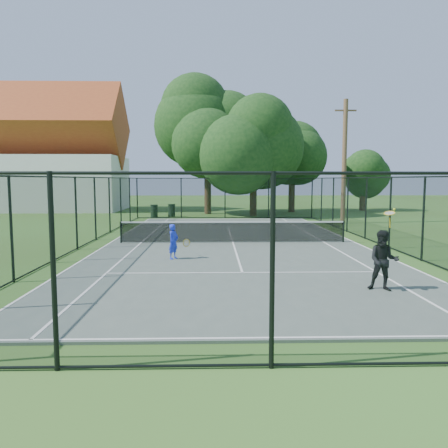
{
  "coord_description": "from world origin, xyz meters",
  "views": [
    {
      "loc": [
        -0.88,
        -19.4,
        2.88
      ],
      "look_at": [
        -0.47,
        -3.0,
        1.2
      ],
      "focal_mm": 35.0,
      "sensor_mm": 36.0,
      "label": 1
    }
  ],
  "objects_px": {
    "tennis_net": "(233,231)",
    "trash_bin_right": "(172,210)",
    "trash_bin_left": "(154,211)",
    "utility_pole": "(344,161)",
    "player_blue": "(174,242)",
    "player_black": "(384,260)"
  },
  "relations": [
    {
      "from": "tennis_net",
      "to": "trash_bin_right",
      "type": "bearing_deg",
      "value": 105.93
    },
    {
      "from": "trash_bin_left",
      "to": "utility_pole",
      "type": "relative_size",
      "value": 0.12
    },
    {
      "from": "utility_pole",
      "to": "trash_bin_left",
      "type": "bearing_deg",
      "value": 159.07
    },
    {
      "from": "trash_bin_right",
      "to": "utility_pole",
      "type": "xyz_separation_m",
      "value": [
        11.76,
        -5.39,
        3.57
      ]
    },
    {
      "from": "tennis_net",
      "to": "player_blue",
      "type": "bearing_deg",
      "value": -119.76
    },
    {
      "from": "tennis_net",
      "to": "trash_bin_right",
      "type": "xyz_separation_m",
      "value": [
        -4.11,
        14.39,
        -0.08
      ]
    },
    {
      "from": "utility_pole",
      "to": "player_black",
      "type": "distance_m",
      "value": 18.39
    },
    {
      "from": "trash_bin_right",
      "to": "player_blue",
      "type": "xyz_separation_m",
      "value": [
        1.81,
        -18.4,
        0.18
      ]
    },
    {
      "from": "trash_bin_left",
      "to": "trash_bin_right",
      "type": "relative_size",
      "value": 0.98
    },
    {
      "from": "trash_bin_right",
      "to": "utility_pole",
      "type": "relative_size",
      "value": 0.12
    },
    {
      "from": "utility_pole",
      "to": "player_blue",
      "type": "xyz_separation_m",
      "value": [
        -9.95,
        -13.01,
        -3.39
      ]
    },
    {
      "from": "trash_bin_right",
      "to": "utility_pole",
      "type": "distance_m",
      "value": 13.42
    },
    {
      "from": "player_blue",
      "to": "player_black",
      "type": "xyz_separation_m",
      "value": [
        5.73,
        -4.6,
        0.16
      ]
    },
    {
      "from": "trash_bin_left",
      "to": "player_blue",
      "type": "xyz_separation_m",
      "value": [
        3.11,
        -18.0,
        0.2
      ]
    },
    {
      "from": "player_black",
      "to": "trash_bin_right",
      "type": "bearing_deg",
      "value": 108.15
    },
    {
      "from": "utility_pole",
      "to": "player_black",
      "type": "height_order",
      "value": "utility_pole"
    },
    {
      "from": "player_blue",
      "to": "utility_pole",
      "type": "bearing_deg",
      "value": 52.6
    },
    {
      "from": "tennis_net",
      "to": "trash_bin_right",
      "type": "distance_m",
      "value": 14.96
    },
    {
      "from": "trash_bin_right",
      "to": "utility_pole",
      "type": "bearing_deg",
      "value": -24.62
    },
    {
      "from": "tennis_net",
      "to": "trash_bin_left",
      "type": "distance_m",
      "value": 15.0
    },
    {
      "from": "tennis_net",
      "to": "player_black",
      "type": "bearing_deg",
      "value": -68.25
    },
    {
      "from": "player_blue",
      "to": "player_black",
      "type": "distance_m",
      "value": 7.35
    }
  ]
}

